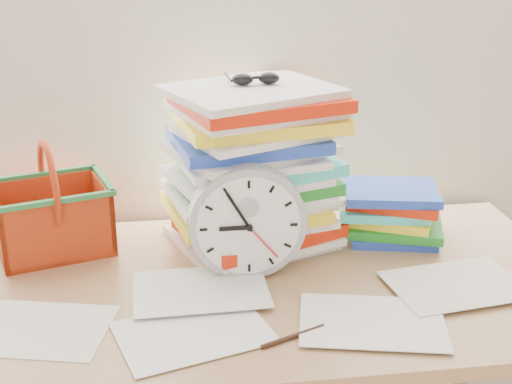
{
  "coord_description": "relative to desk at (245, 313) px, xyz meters",
  "views": [
    {
      "loc": [
        -0.16,
        0.3,
        1.46
      ],
      "look_at": [
        0.02,
        1.6,
        0.95
      ],
      "focal_mm": 50.0,
      "sensor_mm": 36.0,
      "label": 1
    }
  ],
  "objects": [
    {
      "name": "scattered_papers",
      "position": [
        0.0,
        0.0,
        0.08
      ],
      "size": [
        1.26,
        0.42,
        0.02
      ],
      "primitive_type": null,
      "color": "white",
      "rests_on": "desk"
    },
    {
      "name": "paper_stack",
      "position": [
        0.04,
        0.19,
        0.26
      ],
      "size": [
        0.44,
        0.39,
        0.37
      ],
      "primitive_type": null,
      "rotation": [
        0.0,
        0.0,
        0.3
      ],
      "color": "white",
      "rests_on": "desk"
    },
    {
      "name": "desk",
      "position": [
        0.0,
        0.0,
        0.0
      ],
      "size": [
        1.4,
        0.7,
        0.75
      ],
      "color": "#A0764B",
      "rests_on": "ground"
    },
    {
      "name": "pen",
      "position": [
        0.06,
        -0.22,
        0.08
      ],
      "size": [
        0.13,
        0.06,
        0.01
      ],
      "primitive_type": "cylinder",
      "rotation": [
        0.0,
        1.57,
        0.41
      ],
      "color": "black",
      "rests_on": "desk"
    },
    {
      "name": "book_stack",
      "position": [
        0.36,
        0.18,
        0.14
      ],
      "size": [
        0.3,
        0.26,
        0.12
      ],
      "primitive_type": null,
      "rotation": [
        0.0,
        0.0,
        -0.33
      ],
      "color": "white",
      "rests_on": "desk"
    },
    {
      "name": "sunglasses",
      "position": [
        0.05,
        0.21,
        0.46
      ],
      "size": [
        0.13,
        0.11,
        0.03
      ],
      "primitive_type": null,
      "rotation": [
        0.0,
        0.0,
        0.08
      ],
      "color": "black",
      "rests_on": "paper_stack"
    },
    {
      "name": "clock",
      "position": [
        0.01,
        0.03,
        0.2
      ],
      "size": [
        0.24,
        0.05,
        0.24
      ],
      "primitive_type": "cylinder",
      "rotation": [
        1.57,
        0.0,
        0.0
      ],
      "color": "#A3A6A8",
      "rests_on": "desk"
    },
    {
      "name": "basket",
      "position": [
        -0.41,
        0.21,
        0.2
      ],
      "size": [
        0.3,
        0.26,
        0.25
      ],
      "primitive_type": null,
      "rotation": [
        0.0,
        0.0,
        0.29
      ],
      "color": "red",
      "rests_on": "desk"
    }
  ]
}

